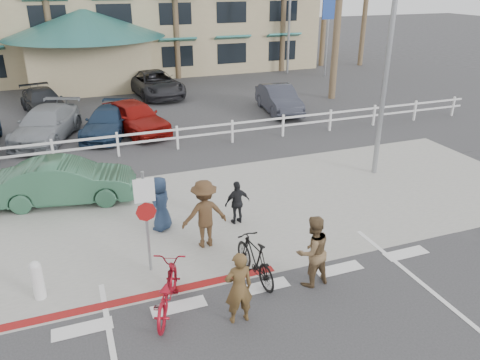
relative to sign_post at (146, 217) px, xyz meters
name	(u,v)px	position (x,y,z in m)	size (l,w,h in m)	color
ground	(274,303)	(2.30, -2.20, -1.45)	(140.00, 140.00, 0.00)	#333335
sidewalk_plaza	(212,213)	(2.30, 2.30, -1.44)	(22.00, 7.00, 0.01)	gray
cross_street	(180,167)	(2.30, 6.30, -1.45)	(40.00, 5.00, 0.01)	#333335
parking_lot	(138,107)	(2.30, 15.80, -1.45)	(50.00, 16.00, 0.01)	#333335
curb_red	(128,300)	(-0.70, -1.00, -1.44)	(7.00, 0.25, 0.02)	maroon
rail_fence	(180,137)	(2.80, 8.30, -0.95)	(29.40, 0.16, 1.00)	silver
sign_post	(146,217)	(0.00, 0.00, 0.00)	(0.50, 0.10, 2.90)	gray
bollard_0	(37,280)	(-2.50, -0.20, -0.97)	(0.26, 0.26, 0.95)	silver
streetlight_0	(389,46)	(8.80, 3.30, 3.05)	(0.60, 2.00, 9.00)	gray
streetlight_1	(290,5)	(14.30, 21.80, 3.30)	(0.60, 2.00, 9.50)	gray
info_sign	(327,36)	(16.30, 19.80, 1.35)	(1.20, 0.16, 5.60)	navy
bike_red	(167,290)	(0.06, -1.63, -0.93)	(0.69, 1.99, 1.05)	maroon
rider_red	(239,288)	(1.36, -2.46, -0.63)	(0.60, 0.39, 1.63)	brown
bike_black	(255,259)	(2.23, -1.21, -0.91)	(0.51, 1.79, 1.07)	black
rider_black	(312,251)	(3.38, -1.84, -0.58)	(0.84, 0.66, 1.74)	brown
pedestrian_a	(204,214)	(1.58, 0.65, -0.52)	(1.20, 0.69, 1.86)	#48301C
pedestrian_child	(237,203)	(2.80, 1.49, -0.80)	(0.77, 0.32, 1.31)	black
pedestrian_b	(161,204)	(0.69, 1.92, -0.66)	(0.77, 0.50, 1.58)	#20304C
car_white_sedan	(67,181)	(-1.70, 4.72, -0.76)	(1.47, 4.20, 1.38)	#2D5B42
lot_car_1	(108,122)	(0.26, 11.27, -0.84)	(1.72, 4.23, 1.23)	#1A2E4A
lot_car_2	(135,117)	(1.45, 11.21, -0.71)	(1.75, 4.34, 1.48)	maroon
lot_car_3	(279,99)	(9.06, 12.10, -0.75)	(1.48, 4.23, 1.40)	#2C2E3A
lot_car_4	(44,102)	(-2.47, 16.19, -0.82)	(1.76, 4.34, 1.26)	black
lot_car_5	(155,84)	(3.73, 18.04, -0.72)	(2.42, 5.25, 1.46)	#232428
lot_car_6	(46,125)	(-2.33, 11.50, -0.75)	(1.95, 4.80, 1.39)	gray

